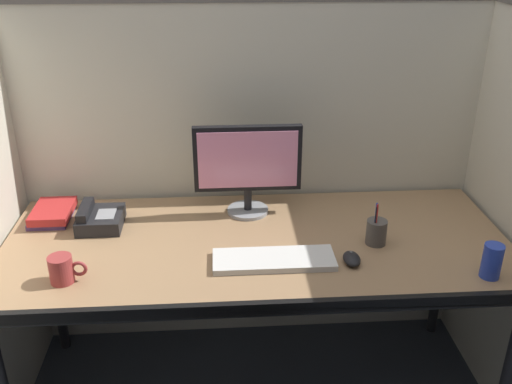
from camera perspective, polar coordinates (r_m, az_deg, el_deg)
cubicle_partition_rear at (r=2.53m, az=-0.60°, el=1.14°), size 2.21×0.06×1.57m
desk at (r=2.17m, az=0.11°, el=-6.20°), size 1.90×0.80×0.74m
monitor_center at (r=2.27m, az=-0.84°, el=2.83°), size 0.43×0.17×0.37m
keyboard_main at (r=2.02m, az=1.80°, el=-6.80°), size 0.43×0.15×0.02m
computer_mouse at (r=2.04m, az=9.57°, el=-6.61°), size 0.06×0.10×0.04m
desk_phone at (r=2.32m, az=-15.44°, el=-2.59°), size 0.17×0.19×0.09m
book_stack at (r=2.44m, az=-19.71°, el=-2.00°), size 0.16×0.22×0.05m
coffee_mug at (r=2.00m, az=-18.85°, el=-7.34°), size 0.13×0.08×0.09m
soda_can at (r=2.07m, az=22.56°, el=-6.41°), size 0.07×0.07×0.12m
pen_cup at (r=2.16m, az=11.96°, el=-3.92°), size 0.08×0.08×0.17m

